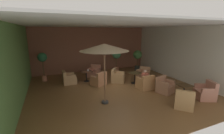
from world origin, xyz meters
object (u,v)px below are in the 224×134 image
armchair_front_left_north (69,79)px  armchair_front_right_east (143,75)px  patio_umbrella_tall_red (104,48)px  armchair_front_right_south (118,77)px  cafe_table_mid_center (184,88)px  cafe_table_front_left (86,73)px  armchair_mid_center_south (184,101)px  potted_tree_left_corner (137,57)px  armchair_mid_center_east (165,87)px  armchair_front_right_north (145,83)px  cafe_table_front_right (135,75)px  potted_tree_mid_left (116,57)px  armchair_mid_center_north (206,93)px  armchair_front_left_east (99,80)px  iced_drink_cup (88,70)px  patron_blue_shirt (145,76)px  armchair_front_left_south (94,72)px  potted_tree_mid_right (43,61)px

armchair_front_left_north → armchair_front_right_east: armchair_front_right_east is taller
patio_umbrella_tall_red → armchair_front_right_east: bearing=32.8°
armchair_front_right_east → armchair_front_right_south: armchair_front_right_south is taller
armchair_front_right_south → cafe_table_mid_center: size_ratio=1.57×
cafe_table_front_left → cafe_table_mid_center: size_ratio=1.01×
armchair_front_left_north → armchair_front_right_east: size_ratio=0.86×
armchair_front_left_north → armchair_mid_center_south: armchair_mid_center_south is taller
cafe_table_mid_center → potted_tree_left_corner: (0.77, 5.50, 0.66)m
armchair_mid_center_east → potted_tree_left_corner: potted_tree_left_corner is taller
armchair_front_right_north → armchair_front_right_east: (0.95, 1.59, 0.01)m
cafe_table_front_right → potted_tree_mid_left: potted_tree_mid_left is taller
armchair_mid_center_east → armchair_front_right_south: bearing=122.2°
armchair_front_right_east → armchair_mid_center_north: bearing=-75.7°
armchair_front_left_east → armchair_front_right_south: armchair_front_right_south is taller
armchair_mid_center_east → armchair_front_left_east: bearing=139.2°
patio_umbrella_tall_red → armchair_mid_center_east: bearing=-1.1°
armchair_front_right_north → armchair_front_right_south: 1.96m
armchair_front_left_north → cafe_table_mid_center: armchair_front_left_north is taller
cafe_table_front_left → armchair_mid_center_east: bearing=-45.5°
armchair_front_left_east → potted_tree_left_corner: bearing=27.2°
armchair_mid_center_north → armchair_mid_center_south: (-1.69, -0.27, 0.00)m
armchair_mid_center_east → iced_drink_cup: 4.81m
armchair_front_left_north → patron_blue_shirt: 4.68m
armchair_front_left_north → armchair_mid_center_north: (5.81, -4.88, 0.01)m
armchair_mid_center_south → potted_tree_mid_left: size_ratio=0.59×
cafe_table_front_right → potted_tree_mid_left: bearing=88.7°
armchair_mid_center_south → patron_blue_shirt: patron_blue_shirt is taller
cafe_table_front_left → patron_blue_shirt: bearing=-43.4°
armchair_front_right_east → potted_tree_left_corner: (0.81, 2.09, 0.85)m
cafe_table_front_left → potted_tree_mid_left: 3.20m
potted_tree_left_corner → iced_drink_cup: bearing=-166.6°
armchair_mid_center_south → potted_tree_left_corner: size_ratio=0.62×
armchair_front_left_south → patron_blue_shirt: size_ratio=1.64×
armchair_mid_center_south → potted_tree_mid_left: potted_tree_mid_left is taller
armchair_front_left_south → cafe_table_front_right: bearing=-50.5°
patron_blue_shirt → armchair_front_left_north: bearing=146.4°
cafe_table_front_left → armchair_front_right_east: (3.70, -1.05, -0.21)m
armchair_front_right_south → armchair_mid_center_east: bearing=-57.8°
armchair_front_left_north → armchair_front_right_north: bearing=-34.0°
armchair_front_right_north → patron_blue_shirt: bearing=91.4°
potted_tree_left_corner → potted_tree_mid_right: 7.08m
armchair_front_right_south → patron_blue_shirt: 1.96m
armchair_front_right_east → patron_blue_shirt: 1.86m
armchair_front_left_north → cafe_table_front_right: armchair_front_left_north is taller
armchair_front_left_east → armchair_mid_center_north: size_ratio=0.98×
armchair_front_left_north → cafe_table_front_right: bearing=-21.5°
cafe_table_front_right → potted_tree_left_corner: potted_tree_left_corner is taller
armchair_front_right_east → iced_drink_cup: armchair_front_right_east is taller
patio_umbrella_tall_red → cafe_table_mid_center: bearing=-15.7°
cafe_table_front_right → armchair_mid_center_north: bearing=-59.8°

